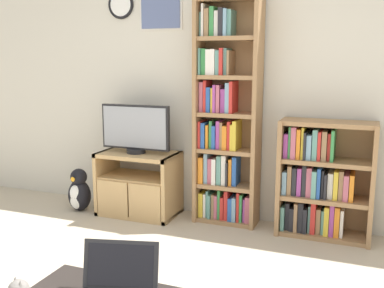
# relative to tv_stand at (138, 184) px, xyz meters

# --- Properties ---
(wall_back) EXTENTS (7.18, 0.09, 2.60)m
(wall_back) POSITION_rel_tv_stand_xyz_m (0.83, 0.29, 1.00)
(wall_back) COLOR beige
(wall_back) RESTS_ON ground_plane
(tv_stand) EXTENTS (0.74, 0.44, 0.60)m
(tv_stand) POSITION_rel_tv_stand_xyz_m (0.00, 0.00, 0.00)
(tv_stand) COLOR tan
(tv_stand) RESTS_ON ground_plane
(television) EXTENTS (0.68, 0.18, 0.45)m
(television) POSITION_rel_tv_stand_xyz_m (-0.01, -0.01, 0.53)
(television) COLOR black
(television) RESTS_ON tv_stand
(bookshelf_tall) EXTENTS (0.57, 0.26, 1.99)m
(bookshelf_tall) POSITION_rel_tv_stand_xyz_m (0.81, 0.13, 0.63)
(bookshelf_tall) COLOR #9E754C
(bookshelf_tall) RESTS_ON ground_plane
(bookshelf_short) EXTENTS (0.76, 0.32, 0.98)m
(bookshelf_short) POSITION_rel_tv_stand_xyz_m (1.66, 0.10, 0.16)
(bookshelf_short) COLOR #9E754C
(bookshelf_short) RESTS_ON ground_plane
(laptop) EXTENTS (0.41, 0.35, 0.25)m
(laptop) POSITION_rel_tv_stand_xyz_m (0.98, -2.04, 0.16)
(laptop) COLOR #232326
(laptop) RESTS_ON coffee_table
(penguin_figurine) EXTENTS (0.23, 0.20, 0.42)m
(penguin_figurine) POSITION_rel_tv_stand_xyz_m (-0.59, -0.13, -0.11)
(penguin_figurine) COLOR black
(penguin_figurine) RESTS_ON ground_plane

